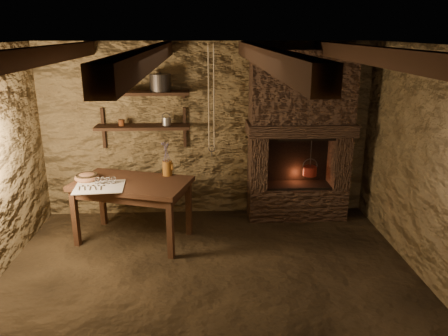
{
  "coord_description": "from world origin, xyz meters",
  "views": [
    {
      "loc": [
        -0.05,
        -3.91,
        2.53
      ],
      "look_at": [
        0.19,
        0.9,
        1.01
      ],
      "focal_mm": 35.0,
      "sensor_mm": 36.0,
      "label": 1
    }
  ],
  "objects_px": {
    "work_table": "(133,209)",
    "iron_stockpot": "(160,83)",
    "stoneware_jug": "(167,161)",
    "red_pot": "(310,170)",
    "wooden_bowl": "(87,178)"
  },
  "relations": [
    {
      "from": "work_table",
      "to": "iron_stockpot",
      "type": "relative_size",
      "value": 5.68
    },
    {
      "from": "work_table",
      "to": "stoneware_jug",
      "type": "relative_size",
      "value": 3.55
    },
    {
      "from": "work_table",
      "to": "red_pot",
      "type": "height_order",
      "value": "red_pot"
    },
    {
      "from": "wooden_bowl",
      "to": "red_pot",
      "type": "height_order",
      "value": "red_pot"
    },
    {
      "from": "wooden_bowl",
      "to": "work_table",
      "type": "bearing_deg",
      "value": -6.92
    },
    {
      "from": "work_table",
      "to": "iron_stockpot",
      "type": "bearing_deg",
      "value": 82.15
    },
    {
      "from": "iron_stockpot",
      "to": "red_pot",
      "type": "xyz_separation_m",
      "value": [
        2.0,
        -0.12,
        -1.18
      ]
    },
    {
      "from": "red_pot",
      "to": "wooden_bowl",
      "type": "bearing_deg",
      "value": -169.86
    },
    {
      "from": "work_table",
      "to": "stoneware_jug",
      "type": "xyz_separation_m",
      "value": [
        0.42,
        0.22,
        0.54
      ]
    },
    {
      "from": "work_table",
      "to": "red_pot",
      "type": "distance_m",
      "value": 2.42
    },
    {
      "from": "iron_stockpot",
      "to": "stoneware_jug",
      "type": "bearing_deg",
      "value": -79.26
    },
    {
      "from": "work_table",
      "to": "wooden_bowl",
      "type": "distance_m",
      "value": 0.68
    },
    {
      "from": "stoneware_jug",
      "to": "red_pot",
      "type": "xyz_separation_m",
      "value": [
        1.91,
        0.36,
        -0.27
      ]
    },
    {
      "from": "wooden_bowl",
      "to": "iron_stockpot",
      "type": "xyz_separation_m",
      "value": [
        0.88,
        0.64,
        1.06
      ]
    },
    {
      "from": "work_table",
      "to": "iron_stockpot",
      "type": "height_order",
      "value": "iron_stockpot"
    }
  ]
}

